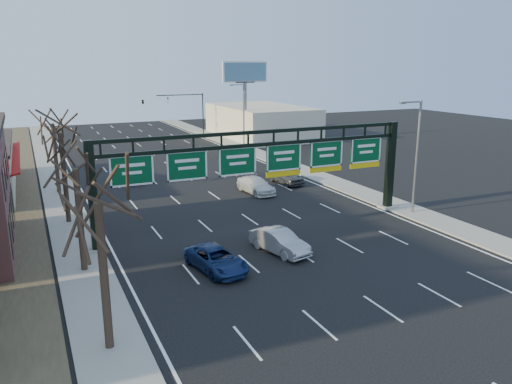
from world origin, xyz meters
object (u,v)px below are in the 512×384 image
sign_gantry (263,165)px  car_white_wagon (256,185)px  car_silver_sedan (280,241)px  car_blue_suv (216,259)px

sign_gantry → car_white_wagon: size_ratio=4.96×
car_white_wagon → car_silver_sedan: bearing=-114.2°
sign_gantry → car_blue_suv: (-5.93, -6.05, -3.96)m
sign_gantry → car_silver_sedan: (-1.28, -5.14, -3.89)m
car_blue_suv → car_white_wagon: bearing=47.8°
sign_gantry → car_silver_sedan: size_ratio=5.49×
car_blue_suv → car_white_wagon: (9.67, 15.32, 0.05)m
sign_gantry → car_white_wagon: sign_gantry is taller
car_blue_suv → car_white_wagon: car_white_wagon is taller
sign_gantry → car_blue_suv: bearing=-134.4°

